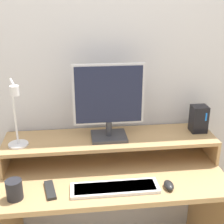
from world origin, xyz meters
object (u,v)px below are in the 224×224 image
router_dock (199,119)px  keyboard (115,188)px  monitor (109,101)px  remote_control (50,190)px  desk_lamp (16,121)px  mug (14,190)px  mouse (169,185)px

router_dock → keyboard: 0.70m
monitor → remote_control: size_ratio=2.69×
monitor → desk_lamp: size_ratio=1.14×
router_dock → keyboard: size_ratio=0.36×
keyboard → mug: bearing=-178.3°
monitor → router_dock: monitor is taller
router_dock → mug: bearing=-161.8°
monitor → mouse: monitor is taller
desk_lamp → router_dock: desk_lamp is taller
monitor → mouse: 0.58m
monitor → mug: monitor is taller
monitor → router_dock: (0.57, 0.03, -0.15)m
desk_lamp → router_dock: size_ratio=2.35×
router_dock → mouse: router_dock is taller
router_dock → mug: (-1.08, -0.36, -0.19)m
mouse → desk_lamp: bearing=162.6°
monitor → remote_control: 0.59m
mug → remote_control: bearing=13.4°
desk_lamp → keyboard: bearing=-24.2°
monitor → remote_control: (-0.34, -0.29, -0.38)m
mug → monitor: bearing=32.7°
monitor → mouse: (0.29, -0.34, -0.37)m
desk_lamp → monitor: bearing=9.3°
desk_lamp → remote_control: desk_lamp is taller
monitor → keyboard: monitor is taller
router_dock → mouse: 0.51m
desk_lamp → keyboard: desk_lamp is taller
desk_lamp → mug: size_ratio=3.81×
mouse → remote_control: 0.63m
desk_lamp → keyboard: size_ratio=0.85×
monitor → desk_lamp: bearing=-170.7°
keyboard → mouse: (0.29, -0.02, 0.01)m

